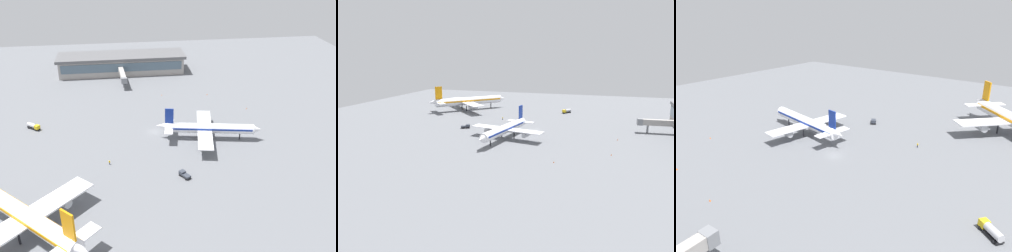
# 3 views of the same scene
# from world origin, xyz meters

# --- Properties ---
(ground) EXTENTS (288.00, 288.00, 0.00)m
(ground) POSITION_xyz_m (0.00, 0.00, 0.00)
(ground) COLOR slate
(airplane_at_gate) EXTENTS (42.47, 34.46, 12.99)m
(airplane_at_gate) POSITION_xyz_m (-21.04, 8.80, 4.72)
(airplane_at_gate) COLOR white
(airplane_at_gate) RESTS_ON ground
(airplane_taxiing) EXTENTS (43.39, 42.64, 16.67)m
(airplane_taxiing) POSITION_xyz_m (42.38, 54.92, 6.06)
(airplane_taxiing) COLOR white
(airplane_taxiing) RESTS_ON ground
(pushback_tractor) EXTENTS (3.94, 4.74, 1.90)m
(pushback_tractor) POSITION_xyz_m (-6.91, 34.47, 0.97)
(pushback_tractor) COLOR black
(pushback_tractor) RESTS_ON ground
(fuel_truck) EXTENTS (6.11, 5.42, 2.50)m
(fuel_truck) POSITION_xyz_m (50.72, -9.58, 1.39)
(fuel_truck) COLOR black
(fuel_truck) RESTS_ON ground
(ground_crew_worker) EXTENTS (0.57, 0.45, 1.67)m
(ground_crew_worker) POSITION_xyz_m (18.67, 23.02, 0.85)
(ground_crew_worker) COLOR #1E2338
(ground_crew_worker) RESTS_ON ground
(jet_bridge) EXTENTS (4.32, 20.70, 6.74)m
(jet_bridge) POSITION_xyz_m (11.05, -57.90, 5.14)
(jet_bridge) COLOR #9E9993
(jet_bridge) RESTS_ON ground
(safety_cone_near_gate) EXTENTS (0.44, 0.44, 0.60)m
(safety_cone_near_gate) POSITION_xyz_m (-31.34, -36.37, 0.30)
(safety_cone_near_gate) COLOR #EA590C
(safety_cone_near_gate) RESTS_ON ground
(safety_cone_mid_apron) EXTENTS (0.44, 0.44, 0.60)m
(safety_cone_mid_apron) POSITION_xyz_m (-46.02, -17.02, 0.30)
(safety_cone_mid_apron) COLOR #EA590C
(safety_cone_mid_apron) RESTS_ON ground
(safety_cone_far_side) EXTENTS (0.44, 0.44, 0.60)m
(safety_cone_far_side) POSITION_xyz_m (-8.17, -39.15, 0.30)
(safety_cone_far_side) COLOR #EA590C
(safety_cone_far_side) RESTS_ON ground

